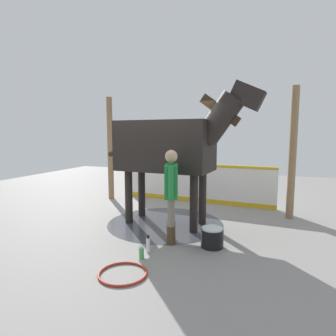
{
  "coord_description": "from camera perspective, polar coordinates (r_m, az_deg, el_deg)",
  "views": [
    {
      "loc": [
        -2.32,
        5.67,
        1.89
      ],
      "look_at": [
        -0.45,
        0.7,
        1.24
      ],
      "focal_mm": 30.35,
      "sensor_mm": 36.0,
      "label": 1
    }
  ],
  "objects": [
    {
      "name": "horse",
      "position": [
        5.78,
        0.64,
        4.63
      ],
      "size": [
        3.34,
        1.12,
        2.83
      ],
      "rotation": [
        0.0,
        0.0,
        3.08
      ],
      "color": "black",
      "rests_on": "ground"
    },
    {
      "name": "bottle_spray",
      "position": [
        4.5,
        -5.35,
        -16.56
      ],
      "size": [
        0.07,
        0.07,
        0.21
      ],
      "color": "#4CA559",
      "rests_on": "ground"
    },
    {
      "name": "barrier_wall",
      "position": [
        7.88,
        5.7,
        -3.3
      ],
      "size": [
        4.2,
        0.33,
        1.06
      ],
      "color": "white",
      "rests_on": "ground"
    },
    {
      "name": "hose_coil",
      "position": [
        4.12,
        -9.06,
        -20.17
      ],
      "size": [
        0.67,
        0.67,
        0.03
      ],
      "primitive_type": "torus",
      "color": "#B72D1E",
      "rests_on": "ground"
    },
    {
      "name": "wet_patch",
      "position": [
        6.13,
        -0.52,
        -10.97
      ],
      "size": [
        2.44,
        2.44,
        0.0
      ],
      "primitive_type": "cylinder",
      "color": "#42444C",
      "rests_on": "ground"
    },
    {
      "name": "bottle_shampoo",
      "position": [
        4.7,
        -4.01,
        -15.05
      ],
      "size": [
        0.06,
        0.06,
        0.28
      ],
      "color": "white",
      "rests_on": "ground"
    },
    {
      "name": "ground_plane",
      "position": [
        6.42,
        -1.59,
        -10.26
      ],
      "size": [
        16.0,
        16.0,
        0.02
      ],
      "primitive_type": "cube",
      "color": "gray"
    },
    {
      "name": "wash_bucket",
      "position": [
        4.92,
        8.86,
        -13.61
      ],
      "size": [
        0.37,
        0.37,
        0.34
      ],
      "color": "black",
      "rests_on": "ground"
    },
    {
      "name": "roof_post_far",
      "position": [
        8.31,
        -11.52,
        3.8
      ],
      "size": [
        0.16,
        0.16,
        2.9
      ],
      "primitive_type": "cylinder",
      "color": "olive",
      "rests_on": "ground"
    },
    {
      "name": "roof_post_near",
      "position": [
        6.77,
        23.75,
        2.67
      ],
      "size": [
        0.16,
        0.16,
        2.9
      ],
      "primitive_type": "cylinder",
      "color": "olive",
      "rests_on": "ground"
    },
    {
      "name": "handler",
      "position": [
        4.88,
        0.65,
        -4.46
      ],
      "size": [
        0.36,
        0.63,
        1.61
      ],
      "rotation": [
        0.0,
        0.0,
        6.62
      ],
      "color": "#47331E",
      "rests_on": "ground"
    }
  ]
}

